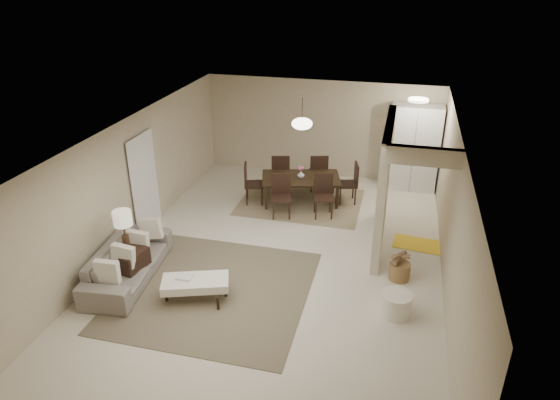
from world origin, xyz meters
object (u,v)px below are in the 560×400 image
(wicker_basket, at_px, (400,271))
(side_table, at_px, (130,265))
(pantry_cabinet, at_px, (414,148))
(ottoman_bench, at_px, (195,283))
(round_pouf, at_px, (396,304))
(dining_table, at_px, (301,190))
(sofa, at_px, (128,262))

(wicker_basket, bearing_deg, side_table, -165.73)
(pantry_cabinet, distance_m, ottoman_bench, 6.58)
(pantry_cabinet, xyz_separation_m, ottoman_bench, (-3.39, -5.60, -0.74))
(round_pouf, bearing_deg, wicker_basket, 88.88)
(pantry_cabinet, height_order, wicker_basket, pantry_cabinet)
(dining_table, bearing_deg, side_table, -135.66)
(pantry_cabinet, distance_m, dining_table, 2.99)
(sofa, xyz_separation_m, side_table, (0.05, -0.04, -0.02))
(pantry_cabinet, xyz_separation_m, wicker_basket, (-0.10, -4.15, -0.89))
(ottoman_bench, bearing_deg, round_pouf, -11.91)
(ottoman_bench, distance_m, side_table, 1.39)
(sofa, height_order, wicker_basket, sofa)
(pantry_cabinet, height_order, dining_table, pantry_cabinet)
(pantry_cabinet, xyz_separation_m, sofa, (-4.80, -5.30, -0.73))
(round_pouf, relative_size, dining_table, 0.28)
(ottoman_bench, bearing_deg, dining_table, 58.27)
(wicker_basket, bearing_deg, pantry_cabinet, 88.58)
(pantry_cabinet, bearing_deg, dining_table, -148.55)
(sofa, relative_size, dining_table, 1.24)
(side_table, distance_m, wicker_basket, 4.80)
(round_pouf, bearing_deg, sofa, -178.66)
(wicker_basket, bearing_deg, dining_table, 131.86)
(side_table, xyz_separation_m, wicker_basket, (4.65, 1.18, -0.14))
(pantry_cabinet, bearing_deg, sofa, -132.18)
(ottoman_bench, height_order, side_table, side_table)
(ottoman_bench, relative_size, dining_table, 0.67)
(side_table, relative_size, round_pouf, 1.21)
(wicker_basket, relative_size, dining_table, 0.21)
(pantry_cabinet, height_order, side_table, pantry_cabinet)
(ottoman_bench, relative_size, wicker_basket, 3.27)
(sofa, xyz_separation_m, ottoman_bench, (1.41, -0.30, -0.01))
(pantry_cabinet, xyz_separation_m, dining_table, (-2.47, -1.51, -0.74))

